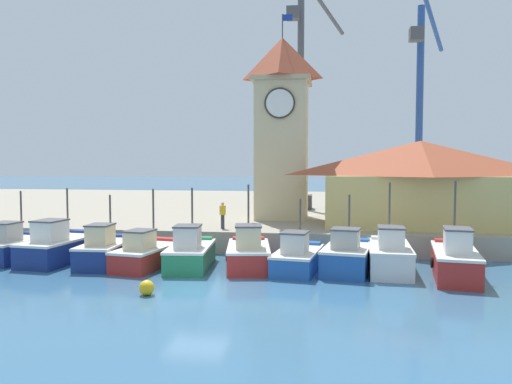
% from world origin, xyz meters
% --- Properties ---
extents(ground_plane, '(300.00, 300.00, 0.00)m').
position_xyz_m(ground_plane, '(0.00, 0.00, 0.00)').
color(ground_plane, '#386689').
extents(quay_wharf, '(120.00, 40.00, 1.29)m').
position_xyz_m(quay_wharf, '(0.00, 27.90, 0.64)').
color(quay_wharf, '#9E937F').
rests_on(quay_wharf, ground).
extents(fishing_boat_far_left, '(2.56, 4.30, 3.74)m').
position_xyz_m(fishing_boat_far_left, '(-11.34, 4.52, 0.75)').
color(fishing_boat_far_left, navy).
rests_on(fishing_boat_far_left, ground).
extents(fishing_boat_left_outer, '(2.70, 5.28, 3.91)m').
position_xyz_m(fishing_boat_left_outer, '(-8.72, 4.54, 0.80)').
color(fishing_boat_left_outer, navy).
rests_on(fishing_boat_left_outer, ground).
extents(fishing_boat_left_inner, '(2.08, 4.48, 3.61)m').
position_xyz_m(fishing_boat_left_inner, '(-5.92, 4.10, 0.76)').
color(fishing_boat_left_inner, navy).
rests_on(fishing_boat_left_inner, ground).
extents(fishing_boat_mid_left, '(2.66, 4.82, 3.95)m').
position_xyz_m(fishing_boat_mid_left, '(-3.61, 3.91, 0.69)').
color(fishing_boat_mid_left, '#AD2823').
rests_on(fishing_boat_mid_left, ground).
extents(fishing_boat_center, '(2.41, 4.61, 4.02)m').
position_xyz_m(fishing_boat_center, '(-1.40, 4.00, 0.76)').
color(fishing_boat_center, '#237A4C').
rests_on(fishing_boat_center, ground).
extents(fishing_boat_mid_right, '(2.75, 4.77, 4.19)m').
position_xyz_m(fishing_boat_mid_right, '(1.50, 4.35, 0.77)').
color(fishing_boat_mid_right, '#AD2823').
rests_on(fishing_boat_mid_right, ground).
extents(fishing_boat_right_inner, '(2.54, 4.62, 3.51)m').
position_xyz_m(fishing_boat_right_inner, '(3.99, 4.09, 0.68)').
color(fishing_boat_right_inner, '#2356A8').
rests_on(fishing_boat_right_inner, ground).
extents(fishing_boat_right_outer, '(2.78, 4.41, 3.73)m').
position_xyz_m(fishing_boat_right_outer, '(6.38, 4.16, 0.79)').
color(fishing_boat_right_outer, '#2356A8').
rests_on(fishing_boat_right_outer, ground).
extents(fishing_boat_far_right, '(2.23, 4.78, 4.32)m').
position_xyz_m(fishing_boat_far_right, '(8.40, 4.46, 0.81)').
color(fishing_boat_far_right, silver).
rests_on(fishing_boat_far_right, ground).
extents(fishing_boat_end_right, '(2.61, 5.38, 4.46)m').
position_xyz_m(fishing_boat_end_right, '(11.24, 3.64, 0.83)').
color(fishing_boat_end_right, '#AD2823').
rests_on(fishing_boat_end_right, ground).
extents(clock_tower, '(4.05, 4.05, 14.36)m').
position_xyz_m(clock_tower, '(2.18, 15.31, 8.01)').
color(clock_tower, beige).
rests_on(clock_tower, quay_wharf).
extents(warehouse_right, '(12.10, 6.07, 5.36)m').
position_xyz_m(warehouse_right, '(11.13, 12.25, 4.03)').
color(warehouse_right, tan).
rests_on(warehouse_right, quay_wharf).
extents(port_crane_near, '(3.98, 7.47, 17.76)m').
position_xyz_m(port_crane_near, '(12.57, 20.97, 7.61)').
color(port_crane_near, navy).
rests_on(port_crane_near, quay_wharf).
extents(port_crane_far, '(4.93, 8.44, 19.94)m').
position_xyz_m(port_crane_far, '(3.17, 22.95, 8.93)').
color(port_crane_far, '#353539').
rests_on(port_crane_far, quay_wharf).
extents(mooring_buoy, '(0.61, 0.61, 0.61)m').
position_xyz_m(mooring_buoy, '(-1.73, -1.24, 0.31)').
color(mooring_buoy, gold).
rests_on(mooring_buoy, ground).
extents(dock_worker_near_tower, '(0.34, 0.22, 1.62)m').
position_xyz_m(dock_worker_near_tower, '(-0.87, 9.33, 2.13)').
color(dock_worker_near_tower, '#33333D').
rests_on(dock_worker_near_tower, quay_wharf).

